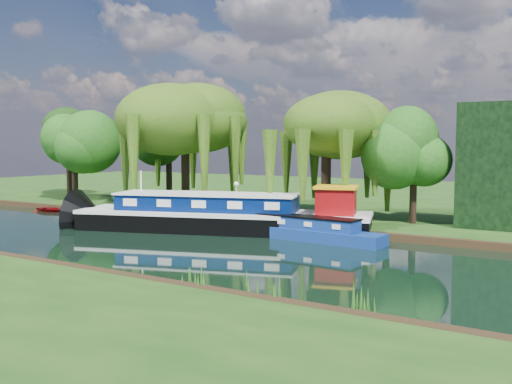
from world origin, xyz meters
The scene contains 15 objects.
ground centered at (0.00, 0.00, 0.00)m, with size 120.00×120.00×0.00m, color black.
far_bank centered at (0.00, 34.00, 0.23)m, with size 120.00×52.00×0.45m, color #173E10.
dutch_barge centered at (2.64, 5.94, 1.03)m, with size 20.08×10.38×4.15m.
narrowboat centered at (8.45, 5.79, 0.56)m, with size 10.90×2.51×1.58m.
red_dinghy centered at (-16.63, 7.01, 0.00)m, with size 2.06×2.89×0.60m, color maroon.
willow_left centered at (-5.95, 12.36, 7.68)m, with size 8.31×8.31×9.96m.
willow_right centered at (7.16, 12.12, 6.51)m, with size 6.82×6.82×8.31m.
tree_far_left centered at (-18.80, 11.56, 6.10)m, with size 5.12×5.12×8.25m.
tree_far_back centered at (-23.76, 15.01, 6.24)m, with size 4.93×4.93×8.29m.
tree_far_mid centered at (-11.88, 17.10, 6.12)m, with size 5.02×5.02×8.22m.
tree_far_right centered at (13.10, 13.35, 5.15)m, with size 4.16×4.16×6.81m.
conifer_hedge centered at (19.00, 14.00, 4.45)m, with size 6.00×3.00×8.00m, color black.
lamppost centered at (0.50, 10.50, 2.42)m, with size 0.36×0.36×2.56m.
mooring_posts centered at (-0.50, 8.40, 0.95)m, with size 19.16×0.16×1.00m.
reeds_near centered at (6.87, -7.57, 0.55)m, with size 33.70×1.50×1.10m.
Camera 1 is at (24.65, -24.96, 5.77)m, focal length 40.00 mm.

